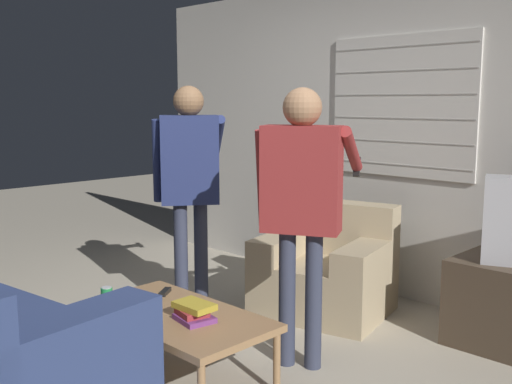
{
  "coord_description": "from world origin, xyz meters",
  "views": [
    {
      "loc": [
        2.67,
        -2.14,
        1.56
      ],
      "look_at": [
        0.07,
        0.51,
        1.0
      ],
      "focal_mm": 42.0,
      "sensor_mm": 36.0,
      "label": 1
    }
  ],
  "objects_px": {
    "coffee_table": "(176,319)",
    "person_left_standing": "(190,172)",
    "spare_remote": "(165,292)",
    "soda_can": "(107,298)",
    "armchair_beige": "(327,270)",
    "book_stack": "(194,312)",
    "person_right_standing": "(302,192)"
  },
  "relations": [
    {
      "from": "coffee_table",
      "to": "person_left_standing",
      "type": "relative_size",
      "value": 0.68
    },
    {
      "from": "spare_remote",
      "to": "soda_can",
      "type": "bearing_deg",
      "value": -127.58
    },
    {
      "from": "armchair_beige",
      "to": "coffee_table",
      "type": "distance_m",
      "value": 1.49
    },
    {
      "from": "person_left_standing",
      "to": "spare_remote",
      "type": "distance_m",
      "value": 0.97
    },
    {
      "from": "coffee_table",
      "to": "spare_remote",
      "type": "distance_m",
      "value": 0.36
    },
    {
      "from": "book_stack",
      "to": "soda_can",
      "type": "distance_m",
      "value": 0.55
    },
    {
      "from": "person_right_standing",
      "to": "soda_can",
      "type": "xyz_separation_m",
      "value": [
        -0.72,
        -0.86,
        -0.59
      ]
    },
    {
      "from": "person_left_standing",
      "to": "spare_remote",
      "type": "bearing_deg",
      "value": -105.53
    },
    {
      "from": "person_left_standing",
      "to": "spare_remote",
      "type": "height_order",
      "value": "person_left_standing"
    },
    {
      "from": "armchair_beige",
      "to": "book_stack",
      "type": "distance_m",
      "value": 1.52
    },
    {
      "from": "person_right_standing",
      "to": "soda_can",
      "type": "bearing_deg",
      "value": -157.19
    },
    {
      "from": "armchair_beige",
      "to": "person_right_standing",
      "type": "bearing_deg",
      "value": 105.33
    },
    {
      "from": "person_left_standing",
      "to": "spare_remote",
      "type": "xyz_separation_m",
      "value": [
        0.44,
        -0.56,
        -0.66
      ]
    },
    {
      "from": "armchair_beige",
      "to": "book_stack",
      "type": "xyz_separation_m",
      "value": [
        0.26,
        -1.5,
        0.13
      ]
    },
    {
      "from": "armchair_beige",
      "to": "person_left_standing",
      "type": "height_order",
      "value": "person_left_standing"
    },
    {
      "from": "armchair_beige",
      "to": "soda_can",
      "type": "distance_m",
      "value": 1.75
    },
    {
      "from": "soda_can",
      "to": "spare_remote",
      "type": "height_order",
      "value": "soda_can"
    },
    {
      "from": "coffee_table",
      "to": "spare_remote",
      "type": "relative_size",
      "value": 8.69
    },
    {
      "from": "spare_remote",
      "to": "book_stack",
      "type": "bearing_deg",
      "value": -53.52
    },
    {
      "from": "person_right_standing",
      "to": "book_stack",
      "type": "xyz_separation_m",
      "value": [
        -0.22,
        -0.64,
        -0.61
      ]
    },
    {
      "from": "coffee_table",
      "to": "soda_can",
      "type": "bearing_deg",
      "value": -145.47
    },
    {
      "from": "book_stack",
      "to": "soda_can",
      "type": "relative_size",
      "value": 1.89
    },
    {
      "from": "armchair_beige",
      "to": "person_left_standing",
      "type": "distance_m",
      "value": 1.26
    },
    {
      "from": "person_left_standing",
      "to": "soda_can",
      "type": "xyz_separation_m",
      "value": [
        0.41,
        -0.96,
        -0.61
      ]
    },
    {
      "from": "book_stack",
      "to": "armchair_beige",
      "type": "bearing_deg",
      "value": 99.79
    },
    {
      "from": "spare_remote",
      "to": "coffee_table",
      "type": "bearing_deg",
      "value": -61.27
    },
    {
      "from": "person_left_standing",
      "to": "book_stack",
      "type": "distance_m",
      "value": 1.32
    },
    {
      "from": "book_stack",
      "to": "soda_can",
      "type": "bearing_deg",
      "value": -155.64
    },
    {
      "from": "armchair_beige",
      "to": "coffee_table",
      "type": "xyz_separation_m",
      "value": [
        0.1,
        -1.49,
        0.04
      ]
    },
    {
      "from": "armchair_beige",
      "to": "soda_can",
      "type": "xyz_separation_m",
      "value": [
        -0.24,
        -1.72,
        0.14
      ]
    },
    {
      "from": "coffee_table",
      "to": "soda_can",
      "type": "relative_size",
      "value": 8.96
    },
    {
      "from": "soda_can",
      "to": "spare_remote",
      "type": "xyz_separation_m",
      "value": [
        0.02,
        0.39,
        -0.05
      ]
    }
  ]
}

